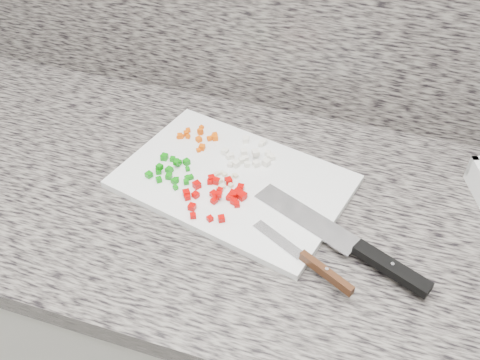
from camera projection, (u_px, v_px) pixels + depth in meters
The scene contains 10 objects.
cabinet at pixel (260, 340), 1.29m from camera, with size 3.92×0.62×0.86m, color beige.
countertop at pixel (266, 211), 0.98m from camera, with size 3.96×0.64×0.04m, color slate.
cutting_board at pixel (233, 181), 1.00m from camera, with size 0.41×0.27×0.01m, color white.
carrot_pile at pixel (199, 136), 1.08m from camera, with size 0.08×0.08×0.01m.
onion_pile at pixel (249, 155), 1.04m from camera, with size 0.11×0.10×0.02m.
green_pepper_pile at pixel (171, 169), 1.00m from camera, with size 0.09×0.08×0.02m.
red_pepper_pile at pixel (220, 194), 0.96m from camera, with size 0.11×0.12×0.02m.
garlic_pile at pixel (223, 180), 0.99m from camera, with size 0.05×0.05×0.01m.
chef_knife at pixel (360, 249), 0.86m from camera, with size 0.32×0.17×0.02m.
paring_knife at pixel (313, 264), 0.84m from camera, with size 0.19×0.11×0.02m.
Camera 1 is at (0.17, 0.78, 1.59)m, focal length 40.00 mm.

